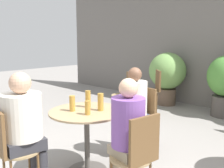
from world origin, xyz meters
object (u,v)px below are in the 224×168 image
object	(u,v)px
cafe_table_near	(87,125)
seated_person_1	(127,129)
beer_glass_2	(88,99)
beer_glass_1	(100,102)
potted_plant_0	(167,73)
seated_person_2	(133,104)
bistro_chair_0	(10,145)
bistro_chair_5	(126,91)
bistro_chair_1	(137,153)
beer_glass_3	(72,103)
bistro_chair_2	(141,114)
bistro_chair_3	(154,87)
seated_person_0	(24,123)
beer_glass_0	(88,108)

from	to	relation	value
cafe_table_near	seated_person_1	size ratio (longest dim) A/B	0.71
beer_glass_2	beer_glass_1	bearing A→B (deg)	1.35
potted_plant_0	seated_person_2	bearing A→B (deg)	-65.42
bistro_chair_0	bistro_chair_5	size ratio (longest dim) A/B	1.00
bistro_chair_1	beer_glass_2	xyz separation A→B (m)	(-0.93, 0.23, 0.29)
seated_person_1	beer_glass_2	size ratio (longest dim) A/B	5.99
seated_person_1	potted_plant_0	bearing A→B (deg)	-144.09
cafe_table_near	beer_glass_3	distance (m)	0.30
beer_glass_3	bistro_chair_0	bearing A→B (deg)	-91.57
seated_person_1	bistro_chair_2	bearing A→B (deg)	-140.29
bistro_chair_3	seated_person_2	bearing A→B (deg)	-20.88
seated_person_2	potted_plant_0	size ratio (longest dim) A/B	0.96
bistro_chair_0	bistro_chair_2	size ratio (longest dim) A/B	1.00
cafe_table_near	bistro_chair_0	world-z (taller)	bistro_chair_0
cafe_table_near	seated_person_2	xyz separation A→B (m)	(0.10, 0.68, 0.14)
bistro_chair_2	potted_plant_0	size ratio (longest dim) A/B	0.73
bistro_chair_2	seated_person_2	distance (m)	0.21
beer_glass_1	cafe_table_near	bearing A→B (deg)	-130.59
bistro_chair_0	seated_person_1	size ratio (longest dim) A/B	0.75
bistro_chair_3	potted_plant_0	xyz separation A→B (m)	(-0.19, 0.77, 0.19)
seated_person_0	seated_person_2	size ratio (longest dim) A/B	1.04
seated_person_0	beer_glass_0	distance (m)	0.64
seated_person_2	beer_glass_2	xyz separation A→B (m)	(-0.20, -0.57, 0.12)
bistro_chair_1	beer_glass_2	distance (m)	1.00
bistro_chair_3	beer_glass_2	distance (m)	2.54
beer_glass_0	beer_glass_3	bearing A→B (deg)	-172.51
beer_glass_0	beer_glass_3	size ratio (longest dim) A/B	0.86
cafe_table_near	beer_glass_3	bearing A→B (deg)	-130.30
bistro_chair_3	potted_plant_0	world-z (taller)	potted_plant_0
seated_person_1	beer_glass_1	bearing A→B (deg)	-102.02
seated_person_2	beer_glass_2	distance (m)	0.62
beer_glass_3	potted_plant_0	size ratio (longest dim) A/B	0.14
bistro_chair_3	beer_glass_1	xyz separation A→B (m)	(1.00, -2.39, 0.28)
bistro_chair_5	seated_person_0	distance (m)	2.69
seated_person_2	beer_glass_3	xyz separation A→B (m)	(-0.20, -0.80, 0.11)
bistro_chair_0	beer_glass_0	world-z (taller)	bistro_chair_0
beer_glass_3	potted_plant_0	xyz separation A→B (m)	(-0.99, 3.39, -0.08)
bistro_chair_1	beer_glass_3	xyz separation A→B (m)	(-0.92, 0.00, 0.27)
bistro_chair_1	bistro_chair_2	distance (m)	1.18
seated_person_2	beer_glass_1	bearing A→B (deg)	-81.65
bistro_chair_0	seated_person_1	world-z (taller)	seated_person_1
seated_person_2	bistro_chair_3	bearing A→B (deg)	126.89
bistro_chair_0	beer_glass_2	bearing A→B (deg)	-82.62
bistro_chair_0	bistro_chair_2	world-z (taller)	same
bistro_chair_5	bistro_chair_0	bearing A→B (deg)	-42.80
seated_person_2	potted_plant_0	world-z (taller)	potted_plant_0
bistro_chair_5	beer_glass_1	world-z (taller)	beer_glass_1
seated_person_1	beer_glass_2	xyz separation A→B (m)	(-0.79, 0.21, 0.11)
bistro_chair_2	potted_plant_0	world-z (taller)	potted_plant_0
potted_plant_0	beer_glass_2	bearing A→B (deg)	-72.77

